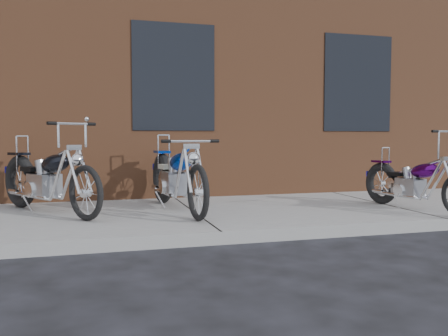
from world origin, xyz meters
name	(u,v)px	position (x,y,z in m)	size (l,w,h in m)	color
ground	(221,245)	(0.00, 0.00, 0.00)	(120.00, 120.00, 0.00)	black
sidewalk	(193,216)	(0.00, 1.50, 0.07)	(22.00, 3.00, 0.15)	gray
building_brick	(142,32)	(0.00, 8.00, 4.00)	(22.00, 10.00, 8.00)	brown
chopper_purple	(414,184)	(3.08, 0.76, 0.52)	(0.55, 2.01, 1.13)	black
chopper_blue	(177,179)	(-0.20, 1.66, 0.59)	(0.60, 2.46, 1.07)	black
chopper_third	(48,181)	(-1.95, 1.87, 0.59)	(1.44, 2.09, 1.23)	black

